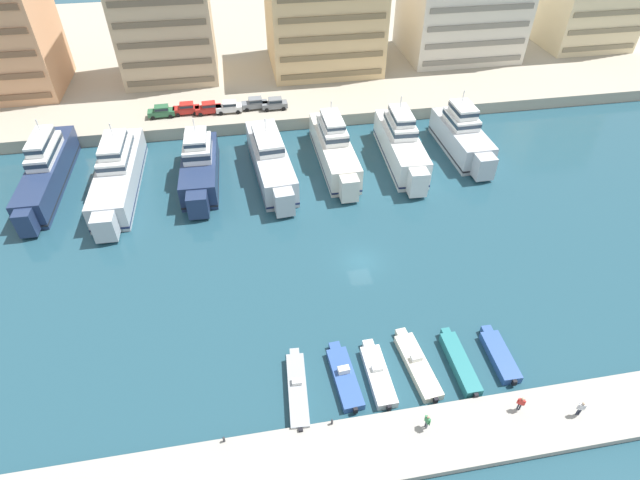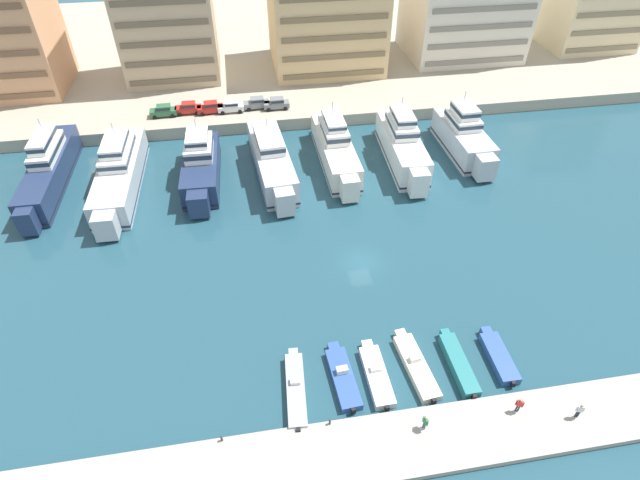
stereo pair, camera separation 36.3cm
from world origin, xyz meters
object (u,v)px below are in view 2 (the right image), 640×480
object	(u,v)px
motorboat_blue_left	(343,377)
car_green_far_left	(163,110)
yacht_white_center_right	(402,145)
motorboat_grey_far_left	(296,389)
yacht_silver_mid_right	(464,137)
motorboat_blue_center_right	(498,357)
yacht_navy_far_left	(49,169)
car_grey_center	(257,103)
yacht_navy_mid_left	(201,166)
pedestrian_far_side	(580,410)
motorboat_teal_center	(458,364)
car_red_mid_left	(210,107)
yacht_ivory_center	(335,148)
motorboat_white_mid_left	(376,375)
yacht_silver_center_left	(272,160)
pedestrian_near_edge	(425,422)
yacht_silver_left	(119,172)
motorboat_cream_center_left	(416,365)
pedestrian_mid_deck	(519,404)
car_red_left	(188,108)
car_white_center_left	(231,106)
car_grey_center_right	(277,103)

from	to	relation	value
motorboat_blue_left	car_green_far_left	xyz separation A→B (m)	(-18.68, 50.54, 2.53)
yacht_white_center_right	motorboat_grey_far_left	size ratio (longest dim) A/B	2.32
yacht_silver_mid_right	motorboat_blue_center_right	size ratio (longest dim) A/B	2.56
yacht_navy_far_left	car_grey_center	world-z (taller)	yacht_navy_far_left
car_green_far_left	yacht_navy_mid_left	bearing A→B (deg)	-70.03
motorboat_blue_center_right	pedestrian_far_side	bearing A→B (deg)	-61.76
motorboat_teal_center	car_red_mid_left	world-z (taller)	car_red_mid_left
yacht_ivory_center	motorboat_white_mid_left	bearing A→B (deg)	-94.78
yacht_silver_center_left	yacht_silver_mid_right	xyz separation A→B (m)	(28.30, 1.37, 0.28)
car_red_mid_left	pedestrian_near_edge	size ratio (longest dim) A/B	2.51
yacht_silver_left	motorboat_teal_center	world-z (taller)	yacht_silver_left
yacht_white_center_right	car_green_far_left	world-z (taller)	yacht_white_center_right
motorboat_blue_left	motorboat_cream_center_left	distance (m)	6.82
yacht_navy_far_left	motorboat_grey_far_left	distance (m)	46.87
yacht_silver_left	car_grey_center	size ratio (longest dim) A/B	5.44
yacht_navy_mid_left	motorboat_teal_center	distance (m)	41.84
yacht_silver_left	pedestrian_mid_deck	xyz separation A→B (m)	(37.09, -40.16, -0.72)
car_red_mid_left	motorboat_blue_left	bearing A→B (deg)	-77.27
car_red_left	pedestrian_mid_deck	bearing A→B (deg)	-63.25
yacht_silver_mid_right	pedestrian_mid_deck	world-z (taller)	yacht_silver_mid_right
motorboat_grey_far_left	motorboat_blue_center_right	xyz separation A→B (m)	(18.99, 0.34, -0.02)
motorboat_blue_left	motorboat_cream_center_left	world-z (taller)	motorboat_blue_left
car_white_center_left	pedestrian_mid_deck	size ratio (longest dim) A/B	2.44
pedestrian_near_edge	car_white_center_left	bearing A→B (deg)	103.67
yacht_white_center_right	motorboat_blue_center_right	bearing A→B (deg)	-91.43
yacht_navy_mid_left	yacht_silver_center_left	world-z (taller)	yacht_navy_mid_left
yacht_silver_center_left	pedestrian_near_edge	world-z (taller)	yacht_silver_center_left
motorboat_white_mid_left	pedestrian_far_side	xyz separation A→B (m)	(15.33, -6.79, 1.28)
yacht_ivory_center	motorboat_grey_far_left	size ratio (longest dim) A/B	2.42
yacht_white_center_right	motorboat_blue_center_right	world-z (taller)	yacht_white_center_right
yacht_silver_mid_right	motorboat_teal_center	bearing A→B (deg)	-111.86
yacht_navy_mid_left	yacht_silver_mid_right	bearing A→B (deg)	2.23
car_green_far_left	motorboat_grey_far_left	bearing A→B (deg)	-74.31
yacht_silver_mid_right	pedestrian_far_side	size ratio (longest dim) A/B	9.38
yacht_ivory_center	yacht_white_center_right	distance (m)	9.58
yacht_ivory_center	motorboat_grey_far_left	distance (m)	37.79
motorboat_grey_far_left	pedestrian_near_edge	xyz separation A→B (m)	(9.84, -5.40, 1.18)
yacht_silver_mid_right	car_white_center_left	xyz separation A→B (m)	(-33.32, 14.59, 0.42)
car_white_center_left	yacht_navy_mid_left	bearing A→B (deg)	-105.92
motorboat_blue_left	motorboat_white_mid_left	distance (m)	3.03
yacht_ivory_center	car_red_left	distance (m)	25.82
yacht_navy_far_left	car_grey_center_right	world-z (taller)	yacht_navy_far_left
motorboat_grey_far_left	motorboat_white_mid_left	xyz separation A→B (m)	(7.33, 0.30, -0.04)
motorboat_grey_far_left	pedestrian_far_side	size ratio (longest dim) A/B	4.65
yacht_navy_far_left	motorboat_cream_center_left	world-z (taller)	yacht_navy_far_left
motorboat_blue_center_right	pedestrian_mid_deck	xyz separation A→B (m)	(-0.97, -5.53, 1.20)
motorboat_blue_center_right	motorboat_teal_center	bearing A→B (deg)	-177.50
car_red_mid_left	car_grey_center_right	distance (m)	10.53
yacht_silver_center_left	car_green_far_left	xyz separation A→B (m)	(-15.55, 16.24, 0.70)
yacht_white_center_right	car_white_center_left	xyz separation A→B (m)	(-23.71, 15.56, 0.29)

